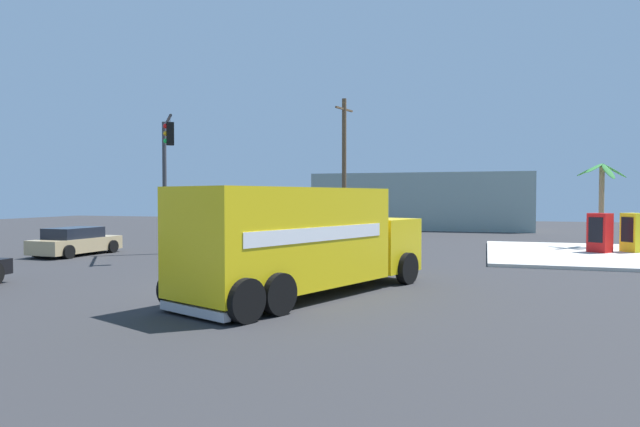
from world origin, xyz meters
name	(u,v)px	position (x,y,z in m)	size (l,w,h in m)	color
ground_plane	(250,286)	(0.00, 0.00, 0.00)	(100.00, 100.00, 0.00)	#2B2B2D
sidewalk_corner_far	(614,255)	(12.64, 12.64, 0.07)	(11.25, 11.25, 0.14)	beige
delivery_truck	(303,240)	(2.05, -0.96, 1.57)	(5.58, 8.78, 3.01)	yellow
traffic_light_primary	(166,166)	(-7.18, 6.56, 4.16)	(2.59, 3.41, 6.37)	#38383D
sedan_tan	(76,242)	(-11.70, 5.88, 0.63)	(2.20, 4.38, 1.31)	tan
vending_machine_red	(600,233)	(12.09, 13.05, 1.07)	(1.17, 1.15, 1.85)	red
vending_machine_blue	(633,232)	(13.65, 13.70, 1.07)	(1.13, 1.17, 1.85)	yellow
palm_tree_far	(602,191)	(12.69, 16.05, 3.06)	(2.45, 2.45, 4.39)	#7A6647
utility_pole	(344,166)	(-2.21, 20.07, 4.80)	(0.68, 2.16, 9.32)	brown
building_backdrop	(421,201)	(1.59, 31.75, 2.36)	(17.90, 6.00, 4.72)	gray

